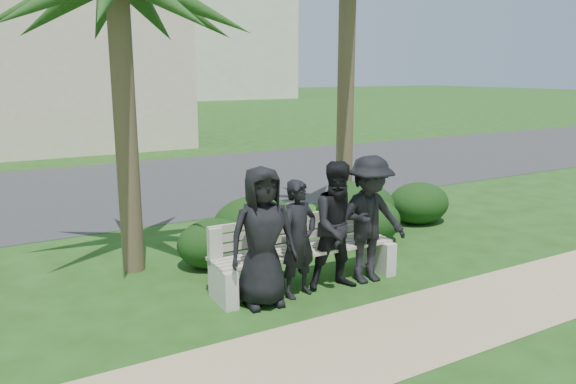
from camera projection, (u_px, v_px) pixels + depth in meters
name	position (u px, v px, depth m)	size (l,w,h in m)	color
ground	(359.00, 272.00, 8.30)	(160.00, 160.00, 0.00)	#224213
footpath	(449.00, 317.00, 6.79)	(30.00, 1.60, 0.01)	tan
asphalt_street	(176.00, 182.00, 15.05)	(160.00, 8.00, 0.01)	#2D2D30
stucco_bldg_right	(63.00, 51.00, 22.21)	(8.40, 8.40, 7.30)	beige
park_bench	(305.00, 256.00, 7.74)	(2.68, 0.69, 0.93)	#B0A193
man_a	(262.00, 237.00, 6.98)	(0.87, 0.57, 1.79)	black
man_b	(299.00, 239.00, 7.30)	(0.57, 0.37, 1.56)	black
man_c	(340.00, 226.00, 7.54)	(0.85, 0.66, 1.76)	black
man_d	(369.00, 220.00, 7.78)	(1.16, 0.67, 1.79)	black
hedge_b	(214.00, 242.00, 8.52)	(1.15, 0.95, 0.75)	black
hedge_c	(256.00, 223.00, 9.20)	(1.46, 1.20, 0.95)	black
hedge_d	(366.00, 220.00, 9.65)	(1.26, 1.04, 0.82)	black
hedge_e	(356.00, 207.00, 10.22)	(1.52, 1.26, 0.99)	black
hedge_f	(419.00, 202.00, 10.97)	(1.25, 1.03, 0.82)	black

